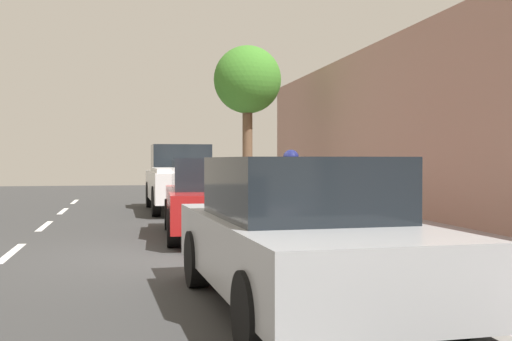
{
  "coord_description": "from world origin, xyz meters",
  "views": [
    {
      "loc": [
        -0.7,
        -10.02,
        1.5
      ],
      "look_at": [
        1.23,
        -0.53,
        1.33
      ],
      "focal_mm": 44.5,
      "sensor_mm": 36.0,
      "label": 1
    }
  ],
  "objects_px": {
    "parked_sedan_silver_second": "(299,234)",
    "cyclist_with_backpack": "(293,191)",
    "street_tree_mid_block": "(247,82)",
    "parked_pickup_white_far": "(184,180)",
    "bicycle_at_curb": "(272,230)",
    "parked_sedan_red_mid": "(213,198)"
  },
  "relations": [
    {
      "from": "parked_pickup_white_far",
      "to": "bicycle_at_curb",
      "type": "height_order",
      "value": "parked_pickup_white_far"
    },
    {
      "from": "bicycle_at_curb",
      "to": "cyclist_with_backpack",
      "type": "height_order",
      "value": "cyclist_with_backpack"
    },
    {
      "from": "parked_sedan_silver_second",
      "to": "street_tree_mid_block",
      "type": "bearing_deg",
      "value": 81.22
    },
    {
      "from": "parked_sedan_red_mid",
      "to": "street_tree_mid_block",
      "type": "relative_size",
      "value": 0.87
    },
    {
      "from": "cyclist_with_backpack",
      "to": "bicycle_at_curb",
      "type": "bearing_deg",
      "value": 115.12
    },
    {
      "from": "cyclist_with_backpack",
      "to": "street_tree_mid_block",
      "type": "relative_size",
      "value": 0.32
    },
    {
      "from": "parked_sedan_silver_second",
      "to": "cyclist_with_backpack",
      "type": "distance_m",
      "value": 3.58
    },
    {
      "from": "bicycle_at_curb",
      "to": "parked_pickup_white_far",
      "type": "bearing_deg",
      "value": 94.62
    },
    {
      "from": "bicycle_at_curb",
      "to": "street_tree_mid_block",
      "type": "relative_size",
      "value": 0.28
    },
    {
      "from": "bicycle_at_curb",
      "to": "parked_sedan_red_mid",
      "type": "bearing_deg",
      "value": 107.17
    },
    {
      "from": "parked_sedan_silver_second",
      "to": "parked_sedan_red_mid",
      "type": "height_order",
      "value": "same"
    },
    {
      "from": "parked_pickup_white_far",
      "to": "bicycle_at_curb",
      "type": "distance_m",
      "value": 8.59
    },
    {
      "from": "cyclist_with_backpack",
      "to": "street_tree_mid_block",
      "type": "height_order",
      "value": "street_tree_mid_block"
    },
    {
      "from": "parked_sedan_red_mid",
      "to": "parked_sedan_silver_second",
      "type": "bearing_deg",
      "value": -89.7
    },
    {
      "from": "parked_sedan_silver_second",
      "to": "parked_pickup_white_far",
      "type": "bearing_deg",
      "value": 90.24
    },
    {
      "from": "cyclist_with_backpack",
      "to": "parked_sedan_silver_second",
      "type": "bearing_deg",
      "value": -103.88
    },
    {
      "from": "parked_sedan_red_mid",
      "to": "parked_pickup_white_far",
      "type": "xyz_separation_m",
      "value": [
        -0.02,
        6.38,
        0.15
      ]
    },
    {
      "from": "parked_sedan_silver_second",
      "to": "bicycle_at_curb",
      "type": "relative_size",
      "value": 3.1
    },
    {
      "from": "parked_pickup_white_far",
      "to": "parked_sedan_silver_second",
      "type": "bearing_deg",
      "value": -89.76
    },
    {
      "from": "parked_sedan_red_mid",
      "to": "parked_pickup_white_far",
      "type": "distance_m",
      "value": 6.38
    },
    {
      "from": "cyclist_with_backpack",
      "to": "street_tree_mid_block",
      "type": "xyz_separation_m",
      "value": [
        1.39,
        11.11,
        3.07
      ]
    },
    {
      "from": "bicycle_at_curb",
      "to": "street_tree_mid_block",
      "type": "xyz_separation_m",
      "value": [
        1.61,
        10.64,
        3.72
      ]
    }
  ]
}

